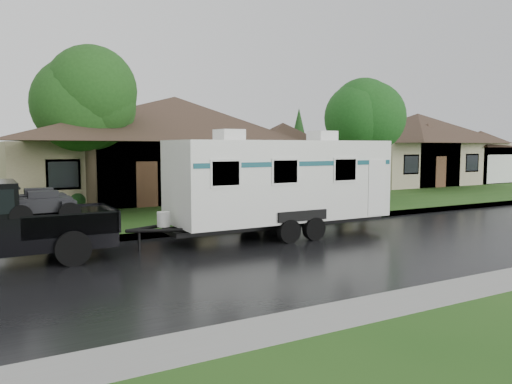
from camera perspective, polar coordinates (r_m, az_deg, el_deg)
ground at (r=15.86m, az=1.77°, el=-5.47°), size 140.00×140.00×0.00m
road at (r=14.22m, az=5.97°, el=-6.74°), size 140.00×8.00×0.01m
curb at (r=17.78m, az=-1.99°, el=-4.05°), size 140.00×0.50×0.15m
lawn at (r=29.59m, az=-13.42°, el=-0.44°), size 140.00×26.00×0.15m
house_main at (r=29.08m, az=-8.56°, el=6.49°), size 19.44×10.80×6.90m
house_neighbor at (r=41.05m, az=18.34°, el=5.54°), size 15.12×9.72×6.45m
tree_left_green at (r=22.10m, az=-18.55°, el=9.95°), size 4.10×4.10×6.79m
tree_right_green at (r=27.04m, az=12.34°, el=8.45°), size 3.79×3.79×6.28m
shrub_row at (r=24.87m, az=-5.38°, el=-0.05°), size 13.60×1.00×1.00m
travel_trailer at (r=16.40m, az=2.83°, el=1.36°), size 7.73×2.72×3.47m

